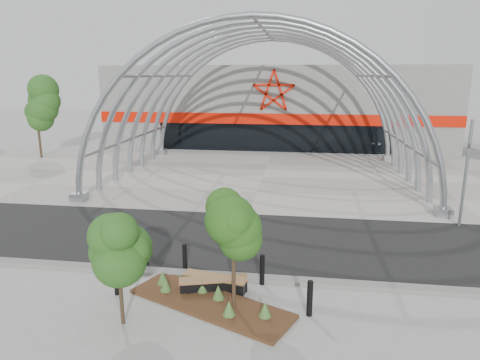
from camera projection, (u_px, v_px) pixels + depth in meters
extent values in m
plane|color=gray|center=(225.00, 274.00, 15.72)|extent=(140.00, 140.00, 0.00)
cube|color=black|center=(238.00, 239.00, 19.08)|extent=(140.00, 7.00, 0.02)
cube|color=#9D988F|center=(263.00, 177.00, 30.61)|extent=(60.00, 17.00, 0.04)
cube|color=slate|center=(223.00, 276.00, 15.47)|extent=(60.00, 0.50, 0.12)
cube|color=slate|center=(278.00, 104.00, 46.95)|extent=(34.00, 15.00, 8.00)
cube|color=black|center=(273.00, 138.00, 40.44)|extent=(22.00, 0.25, 2.60)
cube|color=red|center=(273.00, 119.00, 40.01)|extent=(34.00, 0.30, 1.00)
torus|color=#93999E|center=(250.00, 209.00, 23.41)|extent=(20.36, 0.36, 20.36)
torus|color=#93999E|center=(255.00, 196.00, 25.81)|extent=(20.36, 0.36, 20.36)
torus|color=#93999E|center=(259.00, 186.00, 28.21)|extent=(20.36, 0.36, 20.36)
torus|color=#93999E|center=(263.00, 177.00, 30.61)|extent=(20.36, 0.36, 20.36)
torus|color=#93999E|center=(266.00, 170.00, 33.02)|extent=(20.36, 0.36, 20.36)
torus|color=#93999E|center=(268.00, 163.00, 35.42)|extent=(20.36, 0.36, 20.36)
torus|color=#93999E|center=(270.00, 158.00, 37.82)|extent=(20.36, 0.36, 20.36)
cylinder|color=#93999E|center=(407.00, 144.00, 28.66)|extent=(0.20, 15.00, 0.20)
cylinder|color=#93999E|center=(372.00, 76.00, 27.94)|extent=(0.20, 15.00, 0.20)
cylinder|color=#93999E|center=(265.00, 30.00, 28.21)|extent=(0.20, 15.00, 0.20)
cylinder|color=#93999E|center=(163.00, 76.00, 29.89)|extent=(0.20, 15.00, 0.20)
cylinder|color=#93999E|center=(132.00, 138.00, 31.32)|extent=(0.20, 15.00, 0.20)
cube|color=#93999E|center=(79.00, 197.00, 24.73)|extent=(0.80, 0.80, 0.50)
cube|color=#93999E|center=(162.00, 152.00, 39.14)|extent=(0.80, 0.80, 0.50)
cube|color=#93999E|center=(443.00, 212.00, 21.97)|extent=(0.80, 0.80, 0.50)
cube|color=#93999E|center=(388.00, 158.00, 36.38)|extent=(0.80, 0.80, 0.50)
cube|color=#3E2516|center=(210.00, 303.00, 13.64)|extent=(5.67, 3.79, 0.11)
cone|color=#477233|center=(166.00, 284.00, 14.27)|extent=(0.38, 0.38, 0.47)
cone|color=#477233|center=(218.00, 292.00, 13.77)|extent=(0.38, 0.38, 0.47)
cone|color=#477233|center=(229.00, 308.00, 12.82)|extent=(0.38, 0.38, 0.47)
cone|color=#477233|center=(202.00, 285.00, 14.24)|extent=(0.38, 0.38, 0.47)
cone|color=#477233|center=(265.00, 309.00, 12.75)|extent=(0.38, 0.38, 0.47)
cone|color=#477233|center=(163.00, 277.00, 14.75)|extent=(0.38, 0.38, 0.47)
cylinder|color=gray|center=(466.00, 174.00, 20.12)|extent=(0.14, 0.14, 5.15)
imported|color=black|center=(469.00, 151.00, 19.84)|extent=(0.37, 0.72, 0.14)
cylinder|color=black|center=(121.00, 296.00, 12.40)|extent=(0.11, 0.11, 1.80)
ellipsoid|color=#1E4714|center=(117.00, 243.00, 12.01)|extent=(1.55, 1.55, 1.97)
cylinder|color=black|center=(234.00, 282.00, 13.15)|extent=(0.12, 0.12, 1.85)
ellipsoid|color=#1C430C|center=(234.00, 231.00, 12.75)|extent=(1.53, 1.53, 2.02)
cube|color=black|center=(214.00, 286.00, 14.44)|extent=(2.28, 1.02, 0.38)
cube|color=black|center=(188.00, 287.00, 14.32)|extent=(0.26, 0.51, 0.45)
cube|color=black|center=(238.00, 284.00, 14.54)|extent=(0.26, 0.51, 0.45)
cube|color=brown|center=(213.00, 279.00, 14.38)|extent=(2.36, 1.11, 0.07)
cube|color=black|center=(215.00, 284.00, 14.63)|extent=(2.22, 0.85, 0.37)
cube|color=black|center=(194.00, 279.00, 14.89)|extent=(0.23, 0.50, 0.44)
cube|color=black|center=(237.00, 287.00, 14.35)|extent=(0.23, 0.50, 0.44)
cube|color=brown|center=(215.00, 277.00, 14.57)|extent=(2.29, 0.93, 0.07)
cylinder|color=black|center=(116.00, 281.00, 14.17)|extent=(0.16, 0.16, 0.97)
cylinder|color=black|center=(146.00, 251.00, 16.41)|extent=(0.18, 0.18, 1.11)
cylinder|color=black|center=(185.00, 257.00, 15.98)|extent=(0.17, 0.17, 1.03)
cylinder|color=black|center=(262.00, 270.00, 14.86)|extent=(0.17, 0.17, 1.09)
cylinder|color=black|center=(310.00, 298.00, 12.91)|extent=(0.18, 0.18, 1.14)
cylinder|color=black|center=(40.00, 139.00, 37.30)|extent=(0.20, 0.20, 3.30)
ellipsoid|color=#214B18|center=(36.00, 104.00, 36.58)|extent=(3.00, 3.00, 3.60)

